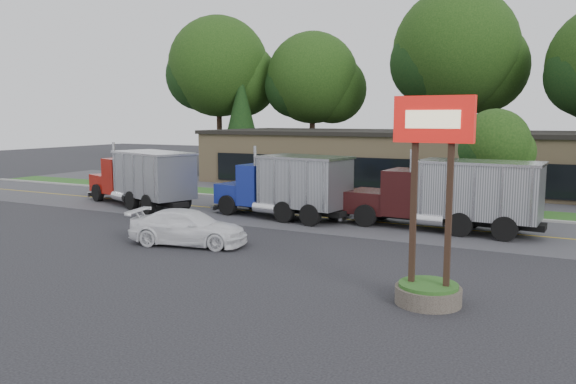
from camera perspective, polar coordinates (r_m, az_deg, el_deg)
name	(u,v)px	position (r m, az deg, el deg)	size (l,w,h in m)	color
ground	(188,248)	(23.69, -10.13, -5.59)	(140.00, 140.00, 0.00)	#39393F
road	(287,215)	(31.17, -0.07, -2.30)	(60.00, 8.00, 0.02)	#58585D
center_line	(287,215)	(31.17, -0.07, -2.30)	(60.00, 0.12, 0.01)	gold
curb	(318,204)	(34.91, 3.09, -1.25)	(60.00, 0.30, 0.12)	#9E9E99
grass_verge	(330,200)	(36.54, 4.24, -0.86)	(60.00, 3.40, 0.03)	#2B6121
far_parking	(356,191)	(41.15, 6.96, 0.05)	(60.00, 7.00, 0.02)	#58585D
strip_mall	(406,160)	(46.04, 11.93, 3.24)	(32.00, 12.00, 4.00)	tan
bilo_sign	(430,235)	(16.54, 14.24, -4.26)	(2.20, 1.90, 5.95)	#6B6054
tree_far_a	(221,71)	(60.95, -6.86, 12.06)	(11.17, 10.52, 15.94)	#382619
tree_far_b	(314,82)	(57.72, 2.69, 11.07)	(9.76, 9.18, 13.92)	#382619
tree_far_c	(458,57)	(53.64, 16.86, 12.99)	(11.76, 11.07, 16.77)	#382619
evergreen_left	(241,117)	(56.89, -4.77, 7.62)	(4.34, 4.34, 9.87)	#382619
tree_verge	(496,147)	(33.63, 20.38, 4.33)	(4.10, 3.86, 5.85)	#382619
dump_truck_red	(143,177)	(34.74, -14.49, 1.49)	(9.50, 5.51, 3.36)	black
dump_truck_blue	(288,185)	(29.71, 0.00, 0.72)	(7.93, 3.68, 3.36)	black
dump_truck_maroon	(452,193)	(27.51, 16.34, -0.12)	(9.31, 3.12, 3.36)	black
rally_car	(189,227)	(24.15, -10.07, -3.56)	(2.06, 5.06, 1.47)	white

